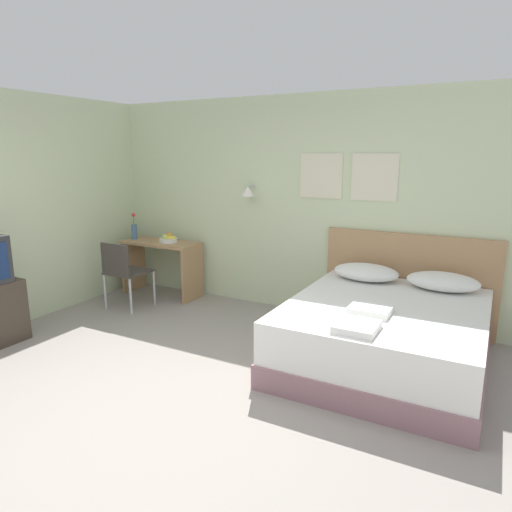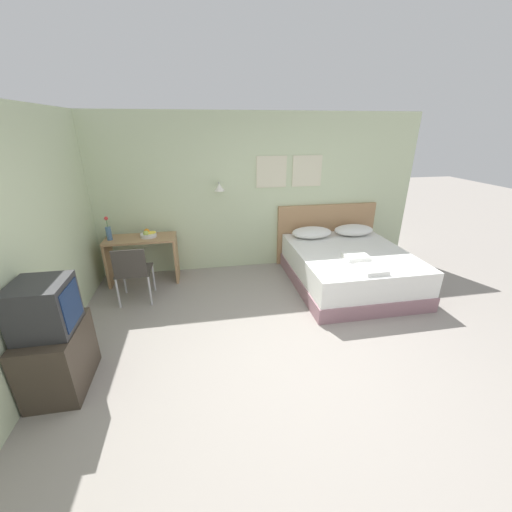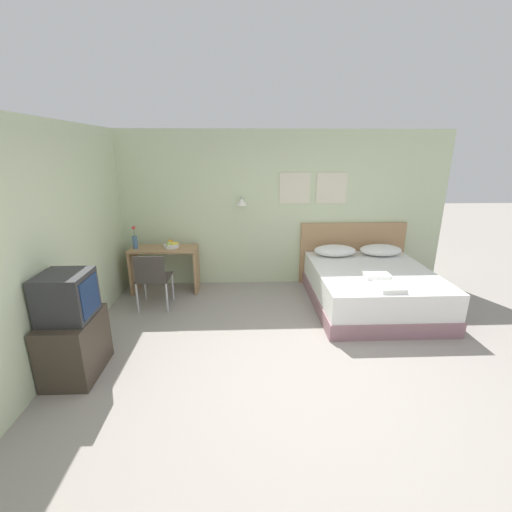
# 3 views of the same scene
# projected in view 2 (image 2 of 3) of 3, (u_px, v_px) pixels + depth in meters

# --- Properties ---
(ground_plane) EXTENTS (24.00, 24.00, 0.00)m
(ground_plane) POSITION_uv_depth(u_px,v_px,m) (292.00, 365.00, 3.43)
(ground_plane) COLOR gray
(wall_back) EXTENTS (6.00, 0.31, 2.65)m
(wall_back) POSITION_uv_depth(u_px,v_px,m) (251.00, 194.00, 5.43)
(wall_back) COLOR beige
(wall_back) RESTS_ON ground_plane
(bed) EXTENTS (1.75, 2.02, 0.60)m
(bed) POSITION_uv_depth(u_px,v_px,m) (349.00, 268.00, 5.06)
(bed) COLOR gray
(bed) RESTS_ON ground_plane
(headboard) EXTENTS (1.87, 0.06, 1.10)m
(headboard) POSITION_uv_depth(u_px,v_px,m) (326.00, 233.00, 5.90)
(headboard) COLOR #A87F56
(headboard) RESTS_ON ground_plane
(pillow_left) EXTENTS (0.71, 0.45, 0.18)m
(pillow_left) POSITION_uv_depth(u_px,v_px,m) (312.00, 232.00, 5.51)
(pillow_left) COLOR white
(pillow_left) RESTS_ON bed
(pillow_right) EXTENTS (0.71, 0.45, 0.18)m
(pillow_right) POSITION_uv_depth(u_px,v_px,m) (354.00, 230.00, 5.64)
(pillow_right) COLOR white
(pillow_right) RESTS_ON bed
(folded_towel_near_foot) EXTENTS (0.35, 0.28, 0.06)m
(folded_towel_near_foot) POSITION_uv_depth(u_px,v_px,m) (356.00, 257.00, 4.64)
(folded_towel_near_foot) COLOR white
(folded_towel_near_foot) RESTS_ON bed
(folded_towel_mid_bed) EXTENTS (0.32, 0.34, 0.06)m
(folded_towel_mid_bed) POSITION_uv_depth(u_px,v_px,m) (372.00, 269.00, 4.23)
(folded_towel_mid_bed) COLOR white
(folded_towel_mid_bed) RESTS_ON bed
(desk) EXTENTS (1.10, 0.49, 0.76)m
(desk) POSITION_uv_depth(u_px,v_px,m) (142.00, 251.00, 5.11)
(desk) COLOR #A87F56
(desk) RESTS_ON ground_plane
(desk_chair) EXTENTS (0.48, 0.48, 0.88)m
(desk_chair) POSITION_uv_depth(u_px,v_px,m) (132.00, 270.00, 4.45)
(desk_chair) COLOR #3D3833
(desk_chair) RESTS_ON ground_plane
(fruit_bowl) EXTENTS (0.26, 0.25, 0.12)m
(fruit_bowl) POSITION_uv_depth(u_px,v_px,m) (148.00, 234.00, 5.04)
(fruit_bowl) COLOR silver
(fruit_bowl) RESTS_ON desk
(flower_vase) EXTENTS (0.08, 0.08, 0.38)m
(flower_vase) POSITION_uv_depth(u_px,v_px,m) (109.00, 232.00, 4.87)
(flower_vase) COLOR #4C7099
(flower_vase) RESTS_ON desk
(tv_stand) EXTENTS (0.49, 0.72, 0.66)m
(tv_stand) POSITION_uv_depth(u_px,v_px,m) (59.00, 358.00, 3.05)
(tv_stand) COLOR #3D3328
(tv_stand) RESTS_ON ground_plane
(television) EXTENTS (0.48, 0.49, 0.49)m
(television) POSITION_uv_depth(u_px,v_px,m) (44.00, 307.00, 2.83)
(television) COLOR #2D2D30
(television) RESTS_ON tv_stand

